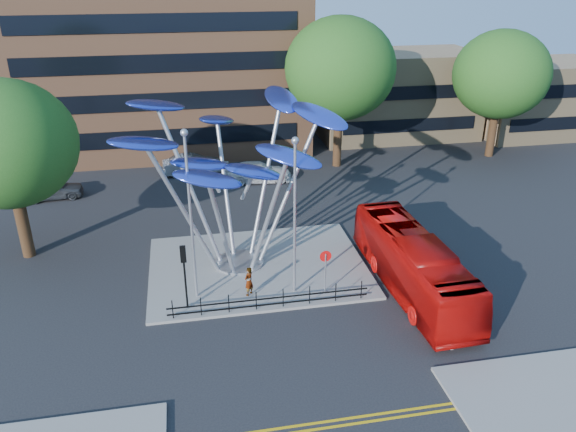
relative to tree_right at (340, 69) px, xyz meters
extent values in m
plane|color=black|center=(-8.00, -22.00, -8.04)|extent=(120.00, 120.00, 0.00)
cube|color=slate|center=(-9.00, -16.00, -7.96)|extent=(12.00, 9.00, 0.15)
cube|color=gold|center=(-8.00, -28.00, -8.03)|extent=(40.00, 0.12, 0.01)
cube|color=gold|center=(-8.00, -28.30, -8.03)|extent=(40.00, 0.12, 0.01)
cube|color=tan|center=(8.00, 8.00, -4.04)|extent=(15.00, 8.00, 8.00)
cube|color=tan|center=(22.00, 6.00, -4.54)|extent=(12.00, 8.00, 7.00)
cylinder|color=black|center=(0.00, 0.00, -5.18)|extent=(0.70, 0.70, 5.72)
ellipsoid|color=#164714|center=(0.00, 0.00, 0.02)|extent=(8.80, 8.80, 8.10)
cylinder|color=black|center=(-22.00, -12.00, -5.62)|extent=(0.70, 0.70, 4.84)
ellipsoid|color=#164714|center=(-22.00, -12.00, -1.22)|extent=(7.60, 7.60, 6.99)
cylinder|color=black|center=(14.00, 0.00, -5.51)|extent=(0.70, 0.70, 5.06)
ellipsoid|color=#164714|center=(14.00, 0.00, -0.91)|extent=(8.00, 8.00, 7.36)
cylinder|color=#9EA0A5|center=(-10.00, -15.50, -7.83)|extent=(2.80, 2.80, 0.12)
cylinder|color=#9EA0A5|center=(-11.20, -16.10, -3.99)|extent=(0.24, 0.24, 7.80)
ellipsoid|color=blue|center=(-14.40, -17.10, -0.09)|extent=(3.92, 2.95, 1.39)
cylinder|color=#9EA0A5|center=(-10.40, -16.50, -4.69)|extent=(0.24, 0.24, 6.40)
ellipsoid|color=blue|center=(-11.60, -18.70, -1.49)|extent=(3.47, 1.78, 1.31)
cylinder|color=#9EA0A5|center=(-9.40, -16.30, -4.39)|extent=(0.24, 0.24, 7.00)
ellipsoid|color=blue|center=(-7.60, -17.90, -0.89)|extent=(3.81, 3.11, 1.36)
cylinder|color=#9EA0A5|center=(-8.80, -15.50, -3.79)|extent=(0.24, 0.24, 8.20)
ellipsoid|color=blue|center=(-5.40, -15.10, 0.31)|extent=(3.52, 4.06, 1.44)
cylinder|color=#9EA0A5|center=(-9.20, -14.60, -3.59)|extent=(0.24, 0.24, 8.60)
ellipsoid|color=blue|center=(-7.00, -12.60, 0.71)|extent=(2.21, 3.79, 1.39)
cylinder|color=#9EA0A5|center=(-10.20, -14.50, -4.19)|extent=(0.24, 0.24, 7.40)
ellipsoid|color=blue|center=(-10.60, -11.90, -0.49)|extent=(3.02, 3.71, 1.34)
cylinder|color=#9EA0A5|center=(-11.00, -15.10, -3.49)|extent=(0.24, 0.24, 8.80)
ellipsoid|color=blue|center=(-13.80, -13.70, 0.91)|extent=(3.88, 3.60, 1.42)
ellipsoid|color=blue|center=(-11.80, -15.30, -1.89)|extent=(3.40, 1.96, 1.13)
ellipsoid|color=blue|center=(-9.10, -15.90, -2.29)|extent=(3.39, 2.16, 1.11)
cylinder|color=#9EA0A5|center=(-12.50, -18.50, -3.64)|extent=(0.14, 0.14, 8.50)
sphere|color=#9EA0A5|center=(-12.50, -18.50, 0.73)|extent=(0.36, 0.36, 0.36)
cylinder|color=#9EA0A5|center=(-7.50, -19.00, -3.89)|extent=(0.14, 0.14, 8.00)
sphere|color=#9EA0A5|center=(-7.50, -19.00, 0.23)|extent=(0.36, 0.36, 0.36)
cylinder|color=black|center=(-13.00, -19.50, -6.29)|extent=(0.10, 0.10, 3.20)
cube|color=black|center=(-13.00, -19.50, -4.89)|extent=(0.28, 0.18, 0.85)
sphere|color=#FF0C0C|center=(-13.00, -19.50, -4.61)|extent=(0.18, 0.18, 0.18)
cylinder|color=#9EA0A5|center=(-6.00, -19.50, -6.74)|extent=(0.08, 0.08, 2.30)
cylinder|color=red|center=(-6.00, -19.47, -5.74)|extent=(0.60, 0.04, 0.60)
cube|color=white|center=(-6.00, -19.45, -5.74)|extent=(0.42, 0.03, 0.10)
cylinder|color=black|center=(-13.70, -20.30, -7.39)|extent=(0.05, 0.05, 1.00)
cylinder|color=black|center=(-12.36, -20.30, -7.39)|extent=(0.05, 0.05, 1.00)
cylinder|color=black|center=(-11.01, -20.30, -7.39)|extent=(0.05, 0.05, 1.00)
cylinder|color=black|center=(-9.67, -20.30, -7.39)|extent=(0.05, 0.05, 1.00)
cylinder|color=black|center=(-8.33, -20.30, -7.39)|extent=(0.05, 0.05, 1.00)
cylinder|color=black|center=(-6.99, -20.30, -7.39)|extent=(0.05, 0.05, 1.00)
cylinder|color=black|center=(-5.64, -20.30, -7.39)|extent=(0.05, 0.05, 1.00)
cylinder|color=black|center=(-4.30, -20.30, -7.39)|extent=(0.05, 0.05, 1.00)
cube|color=black|center=(-9.00, -20.30, -7.34)|extent=(10.00, 0.06, 0.06)
cube|color=black|center=(-9.00, -20.30, -7.69)|extent=(10.00, 0.06, 0.06)
imported|color=#B00A08|center=(-1.40, -19.75, -6.50)|extent=(2.96, 11.13, 3.08)
imported|color=gray|center=(-9.85, -18.90, -7.09)|extent=(0.68, 0.68, 1.59)
imported|color=#3E4145|center=(-22.27, -3.12, -7.30)|extent=(4.51, 2.20, 1.48)
imported|color=#95989B|center=(-11.99, 0.29, -7.25)|extent=(4.87, 2.02, 1.57)
imported|color=silver|center=(-7.04, -2.44, -7.28)|extent=(5.32, 2.37, 1.52)
camera|label=1|loc=(-12.51, -43.43, 7.78)|focal=35.00mm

